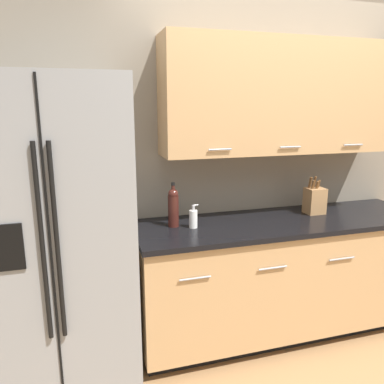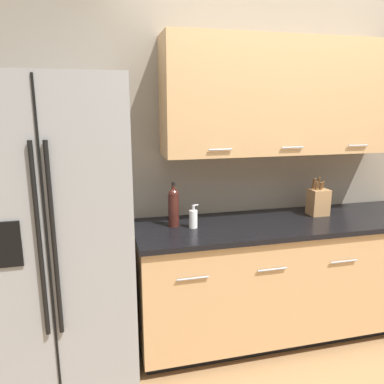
# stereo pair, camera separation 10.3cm
# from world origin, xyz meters

# --- Properties ---
(wall_back) EXTENTS (10.00, 0.39, 2.60)m
(wall_back) POSITION_xyz_m (-0.02, 0.99, 1.42)
(wall_back) COLOR gray
(wall_back) RESTS_ON ground_plane
(counter_unit) EXTENTS (2.21, 0.64, 0.91)m
(counter_unit) POSITION_xyz_m (-0.09, 0.70, 0.46)
(counter_unit) COLOR black
(counter_unit) RESTS_ON ground_plane
(refrigerator) EXTENTS (0.89, 0.74, 1.89)m
(refrigerator) POSITION_xyz_m (-1.67, 0.65, 0.94)
(refrigerator) COLOR gray
(refrigerator) RESTS_ON ground_plane
(knife_block) EXTENTS (0.14, 0.12, 0.29)m
(knife_block) POSITION_xyz_m (0.20, 0.77, 1.01)
(knife_block) COLOR #A87A4C
(knife_block) RESTS_ON counter_unit
(wine_bottle) EXTENTS (0.07, 0.07, 0.31)m
(wine_bottle) POSITION_xyz_m (-0.91, 0.77, 1.05)
(wine_bottle) COLOR #3D1914
(wine_bottle) RESTS_ON counter_unit
(soap_dispenser) EXTENTS (0.06, 0.06, 0.16)m
(soap_dispenser) POSITION_xyz_m (-0.79, 0.70, 0.97)
(soap_dispenser) COLOR white
(soap_dispenser) RESTS_ON counter_unit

